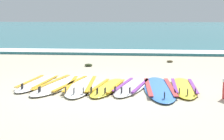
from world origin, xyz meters
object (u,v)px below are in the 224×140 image
Objects in this scene: surfboard_2 at (81,85)px; surfboard_4 at (132,86)px; surfboard_1 at (62,84)px; surfboard_5 at (159,88)px; surfboard_0 at (38,83)px; surfboard_3 at (108,87)px; surfboard_6 at (184,87)px.

surfboard_2 is 1.13m from surfboard_4.
surfboard_1 is 1.05× the size of surfboard_2.
surfboard_0 is at bearing 173.16° from surfboard_5.
surfboard_0 is 0.82× the size of surfboard_5.
surfboard_0 is 1.66m from surfboard_3.
surfboard_0 is at bearing 168.79° from surfboard_3.
surfboard_5 is (1.09, -0.00, -0.00)m from surfboard_3.
surfboard_3 is at bearing 179.83° from surfboard_5.
surfboard_0 and surfboard_1 have the same top height.
surfboard_6 is at bearing -0.26° from surfboard_2.
surfboard_3 is at bearing -164.51° from surfboard_4.
surfboard_6 is at bearing 5.25° from surfboard_3.
surfboard_1 is 1.58m from surfboard_4.
surfboard_3 is 0.80× the size of surfboard_5.
surfboard_6 is (3.24, -0.17, 0.00)m from surfboard_0.
surfboard_6 is at bearing 16.19° from surfboard_5.
surfboard_6 is at bearing 0.32° from surfboard_4.
surfboard_5 is (2.71, -0.33, -0.00)m from surfboard_0.
surfboard_2 is at bearing -9.23° from surfboard_0.
surfboard_0 and surfboard_4 have the same top height.
surfboard_0 and surfboard_5 have the same top height.
surfboard_4 is (1.58, -0.10, 0.00)m from surfboard_1.
surfboard_1 is at bearing -8.36° from surfboard_0.
surfboard_4 is at bearing -179.68° from surfboard_6.
surfboard_4 is at bearing 15.49° from surfboard_3.
surfboard_3 and surfboard_5 have the same top height.
surfboard_4 and surfboard_5 have the same top height.
surfboard_3 is 0.95× the size of surfboard_6.
surfboard_1 is 1.02× the size of surfboard_5.
surfboard_4 is at bearing 165.89° from surfboard_5.
surfboard_3 is at bearing -12.69° from surfboard_1.
surfboard_0 is 0.96× the size of surfboard_4.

